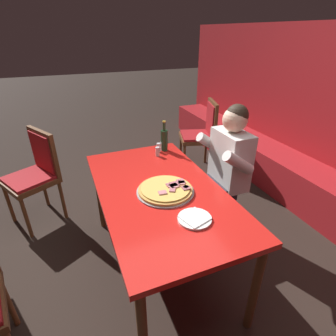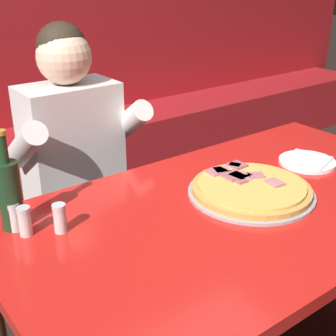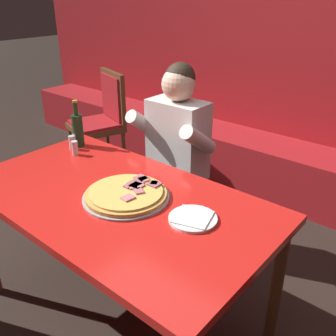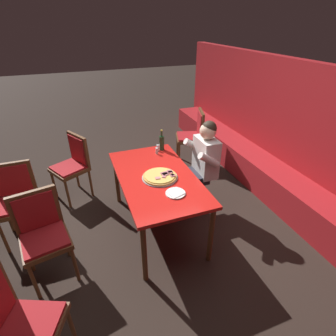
{
  "view_description": "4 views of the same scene",
  "coord_description": "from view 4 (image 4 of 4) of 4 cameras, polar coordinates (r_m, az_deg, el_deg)",
  "views": [
    {
      "loc": [
        1.53,
        -0.55,
        1.8
      ],
      "look_at": [
        0.06,
        0.04,
        0.97
      ],
      "focal_mm": 28.0,
      "sensor_mm": 36.0,
      "label": 1
    },
    {
      "loc": [
        -0.97,
        -0.9,
        1.47
      ],
      "look_at": [
        -0.07,
        0.31,
        0.81
      ],
      "focal_mm": 50.0,
      "sensor_mm": 36.0,
      "label": 2
    },
    {
      "loc": [
        1.2,
        -1.02,
        1.68
      ],
      "look_at": [
        0.09,
        0.29,
        0.84
      ],
      "focal_mm": 40.0,
      "sensor_mm": 36.0,
      "label": 3
    },
    {
      "loc": [
        2.48,
        -0.77,
        2.38
      ],
      "look_at": [
        0.23,
        0.06,
        0.99
      ],
      "focal_mm": 28.0,
      "sensor_mm": 36.0,
      "label": 4
    }
  ],
  "objects": [
    {
      "name": "ground_plane",
      "position": [
        3.53,
        -2.26,
        -12.5
      ],
      "size": [
        24.0,
        24.0,
        0.0
      ],
      "primitive_type": "plane",
      "color": "black"
    },
    {
      "name": "booth_wall_panel",
      "position": [
        4.11,
        27.82,
        6.1
      ],
      "size": [
        6.8,
        0.16,
        1.9
      ],
      "primitive_type": "cube",
      "color": "#A3191E",
      "rests_on": "ground_plane"
    },
    {
      "name": "booth_bench",
      "position": [
        4.21,
        22.51,
        -3.3
      ],
      "size": [
        6.46,
        0.48,
        0.46
      ],
      "primitive_type": "cube",
      "color": "#A3191E",
      "rests_on": "ground_plane"
    },
    {
      "name": "main_dining_table",
      "position": [
        3.1,
        -2.52,
        -2.9
      ],
      "size": [
        1.55,
        0.86,
        0.78
      ],
      "color": "brown",
      "rests_on": "ground_plane"
    },
    {
      "name": "pizza",
      "position": [
        3.0,
        -1.73,
        -1.84
      ],
      "size": [
        0.41,
        0.41,
        0.05
      ],
      "color": "#9E9EA3",
      "rests_on": "main_dining_table"
    },
    {
      "name": "plate_white_paper",
      "position": [
        2.75,
        1.64,
        -5.49
      ],
      "size": [
        0.21,
        0.21,
        0.02
      ],
      "color": "white",
      "rests_on": "main_dining_table"
    },
    {
      "name": "beer_bottle",
      "position": [
        3.61,
        -1.38,
        5.6
      ],
      "size": [
        0.07,
        0.07,
        0.29
      ],
      "color": "#19381E",
      "rests_on": "main_dining_table"
    },
    {
      "name": "shaker_black_pepper",
      "position": [
        3.64,
        -1.65,
        4.55
      ],
      "size": [
        0.04,
        0.04,
        0.09
      ],
      "color": "silver",
      "rests_on": "main_dining_table"
    },
    {
      "name": "shaker_oregano",
      "position": [
        3.53,
        -2.46,
        3.7
      ],
      "size": [
        0.04,
        0.04,
        0.09
      ],
      "color": "silver",
      "rests_on": "main_dining_table"
    },
    {
      "name": "shaker_red_pepper_flakes",
      "position": [
        3.62,
        -2.23,
        4.36
      ],
      "size": [
        0.04,
        0.04,
        0.09
      ],
      "color": "silver",
      "rests_on": "main_dining_table"
    },
    {
      "name": "diner_seated_blue_shirt",
      "position": [
        3.49,
        6.92,
        1.11
      ],
      "size": [
        0.53,
        0.53,
        1.27
      ],
      "color": "black",
      "rests_on": "ground_plane"
    },
    {
      "name": "dining_chair_far_right",
      "position": [
        2.91,
        -25.72,
        -12.15
      ],
      "size": [
        0.52,
        0.52,
        0.96
      ],
      "color": "brown",
      "rests_on": "ground_plane"
    },
    {
      "name": "dining_chair_side_aisle",
      "position": [
        4.03,
        -19.96,
        1.19
      ],
      "size": [
        0.6,
        0.6,
        0.95
      ],
      "color": "brown",
      "rests_on": "ground_plane"
    },
    {
      "name": "dining_chair_far_left",
      "position": [
        4.75,
        5.58,
        7.56
      ],
      "size": [
        0.55,
        0.55,
        0.99
      ],
      "color": "brown",
      "rests_on": "ground_plane"
    },
    {
      "name": "dining_chair_by_booth",
      "position": [
        2.3,
        -30.78,
        -27.2
      ],
      "size": [
        0.58,
        0.58,
        1.0
      ],
      "color": "brown",
      "rests_on": "ground_plane"
    },
    {
      "name": "dining_chair_near_left",
      "position": [
        3.54,
        -30.13,
        -5.43
      ],
      "size": [
        0.44,
        0.44,
        0.95
      ],
      "color": "brown",
      "rests_on": "ground_plane"
    }
  ]
}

